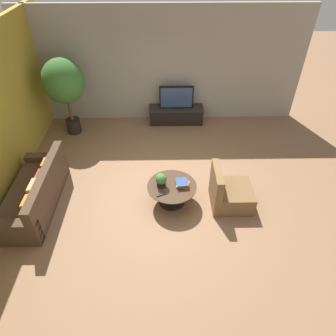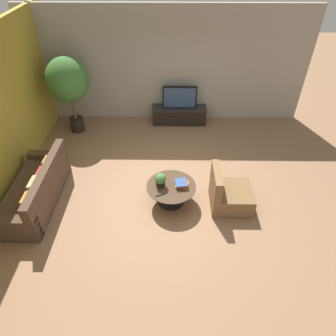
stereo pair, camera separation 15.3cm
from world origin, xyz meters
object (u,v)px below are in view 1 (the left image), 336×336
(potted_plant_tabletop, at_px, (161,180))
(armchair_wicker, at_px, (229,193))
(potted_palm_tall, at_px, (64,83))
(coffee_table, at_px, (172,191))
(couch_by_wall, at_px, (36,194))
(television, at_px, (176,97))
(media_console, at_px, (176,114))

(potted_plant_tabletop, bearing_deg, armchair_wicker, -2.72)
(potted_palm_tall, distance_m, potted_plant_tabletop, 3.67)
(coffee_table, bearing_deg, couch_by_wall, -179.48)
(television, relative_size, armchair_wicker, 1.07)
(potted_plant_tabletop, bearing_deg, television, 82.45)
(coffee_table, xyz_separation_m, couch_by_wall, (-2.69, -0.02, -0.02))
(media_console, relative_size, coffee_table, 1.54)
(television, height_order, couch_by_wall, television)
(media_console, relative_size, couch_by_wall, 0.72)
(armchair_wicker, height_order, potted_plant_tabletop, armchair_wicker)
(couch_by_wall, bearing_deg, potted_palm_tall, 177.36)
(armchair_wicker, bearing_deg, television, 15.98)
(media_console, bearing_deg, television, -90.00)
(television, xyz_separation_m, coffee_table, (-0.21, -3.16, -0.46))
(media_console, relative_size, potted_plant_tabletop, 5.14)
(potted_palm_tall, bearing_deg, media_console, 9.72)
(television, relative_size, couch_by_wall, 0.44)
(television, distance_m, armchair_wicker, 3.39)
(couch_by_wall, height_order, armchair_wicker, armchair_wicker)
(media_console, relative_size, potted_palm_tall, 0.75)
(couch_by_wall, bearing_deg, armchair_wicker, 89.42)
(coffee_table, distance_m, potted_plant_tabletop, 0.35)
(media_console, bearing_deg, coffee_table, -93.81)
(coffee_table, distance_m, potted_palm_tall, 3.88)
(coffee_table, bearing_deg, armchair_wicker, -3.18)
(potted_palm_tall, height_order, potted_plant_tabletop, potted_palm_tall)
(television, bearing_deg, couch_by_wall, -132.33)
(television, height_order, armchair_wicker, television)
(media_console, height_order, couch_by_wall, couch_by_wall)
(coffee_table, bearing_deg, potted_plant_tabletop, 179.81)
(armchair_wicker, xyz_separation_m, potted_palm_tall, (-3.70, 2.75, 1.13))
(television, distance_m, potted_palm_tall, 2.89)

